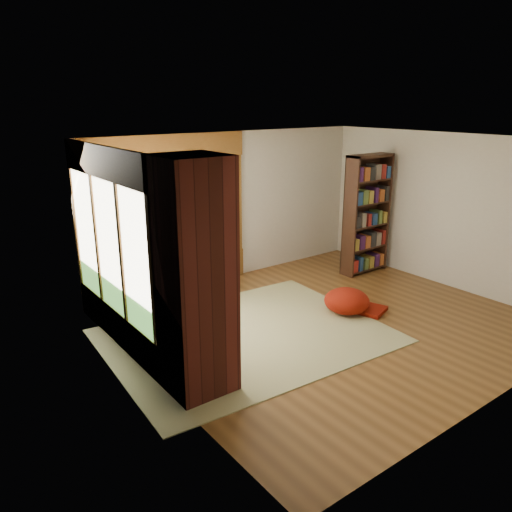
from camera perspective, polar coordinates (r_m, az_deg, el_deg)
floor at (r=7.44m, az=8.23°, el=-7.46°), size 5.50×5.50×0.00m
ceiling at (r=6.78m, az=9.20°, el=12.90°), size 5.50×5.50×0.00m
wall_back at (r=8.88m, az=-2.86°, el=5.66°), size 5.50×0.04×2.60m
wall_front at (r=5.63m, az=27.04°, el=-3.33°), size 5.50×0.04×2.60m
wall_left at (r=5.47m, az=-12.10°, el=-2.31°), size 0.04×5.00×2.60m
wall_right at (r=9.12m, az=21.01°, el=4.83°), size 0.04×5.00×2.60m
windows_back at (r=8.25m, az=-9.70°, el=4.87°), size 2.82×0.10×1.90m
windows_left at (r=6.53m, az=-16.38°, el=1.06°), size 0.10×2.62×1.90m
roller_blind at (r=7.21m, az=-18.81°, el=5.63°), size 0.03×0.72×0.90m
brick_chimney at (r=5.32m, az=-7.08°, el=-2.60°), size 0.70×0.70×2.60m
sectional_sofa at (r=7.57m, az=-11.65°, el=-4.70°), size 2.20×2.20×0.80m
area_rug at (r=6.95m, az=-1.04°, el=-9.10°), size 3.86×3.04×0.01m
bookshelf at (r=9.39m, az=12.55°, el=4.63°), size 0.94×0.31×2.19m
pouf at (r=7.73m, az=10.34°, el=-4.98°), size 0.89×0.89×0.37m
dog_tan at (r=7.72m, az=-9.43°, el=-0.15°), size 1.10×1.06×0.54m
dog_brindle at (r=6.94m, az=-9.00°, el=-2.66°), size 0.49×0.80×0.43m
throw_pillows at (r=7.56m, az=-12.09°, el=-1.06°), size 1.98×1.68×0.45m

